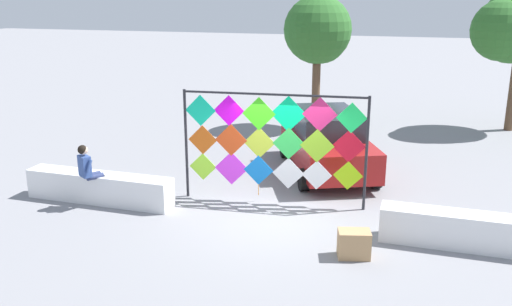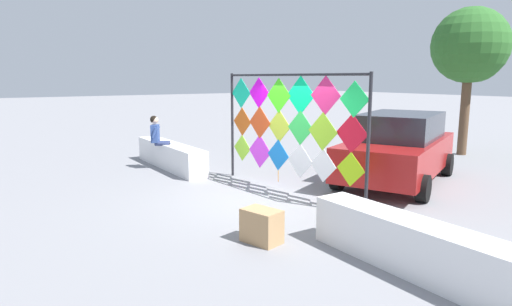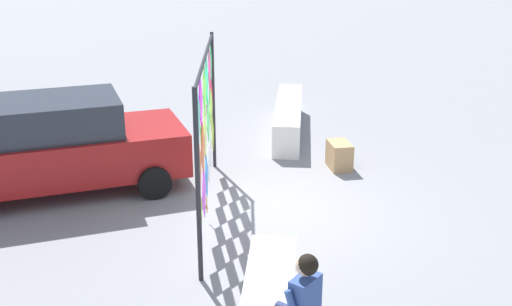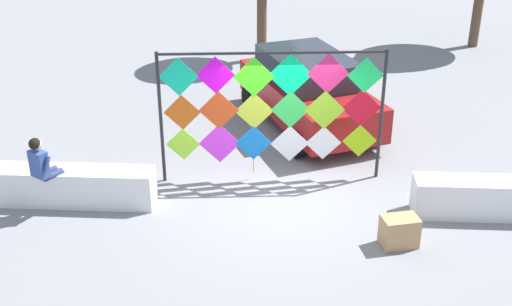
% 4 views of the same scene
% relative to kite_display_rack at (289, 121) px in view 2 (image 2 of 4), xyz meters
% --- Properties ---
extents(ground, '(120.00, 120.00, 0.00)m').
position_rel_kite_display_rack_xyz_m(ground, '(0.25, -0.96, -1.68)').
color(ground, gray).
extents(plaza_ledge_left, '(3.88, 0.60, 0.74)m').
position_rel_kite_display_rack_xyz_m(plaza_ledge_left, '(-4.18, -1.25, -1.31)').
color(plaza_ledge_left, white).
rests_on(plaza_ledge_left, ground).
extents(plaza_ledge_right, '(3.88, 0.60, 0.74)m').
position_rel_kite_display_rack_xyz_m(plaza_ledge_right, '(4.68, -1.25, -1.31)').
color(plaza_ledge_right, white).
rests_on(plaza_ledge_right, ground).
extents(kite_display_rack, '(4.52, 0.50, 2.80)m').
position_rel_kite_display_rack_xyz_m(kite_display_rack, '(0.00, 0.00, 0.00)').
color(kite_display_rack, '#232328').
rests_on(kite_display_rack, ground).
extents(seated_vendor, '(0.69, 0.77, 1.59)m').
position_rel_kite_display_rack_xyz_m(seated_vendor, '(-4.19, -1.56, -0.74)').
color(seated_vendor, navy).
rests_on(seated_vendor, ground).
extents(parked_car, '(3.66, 5.00, 1.78)m').
position_rel_kite_display_rack_xyz_m(parked_car, '(0.79, 2.96, -0.78)').
color(parked_car, maroon).
rests_on(parked_car, ground).
extents(cardboard_box_large, '(0.72, 0.56, 0.56)m').
position_rel_kite_display_rack_xyz_m(cardboard_box_large, '(2.33, -2.37, -1.40)').
color(cardboard_box_large, tan).
rests_on(cardboard_box_large, ground).
extents(tree_palm_like, '(2.55, 2.61, 5.05)m').
position_rel_kite_display_rack_xyz_m(tree_palm_like, '(-0.61, 8.25, 2.02)').
color(tree_palm_like, brown).
rests_on(tree_palm_like, ground).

